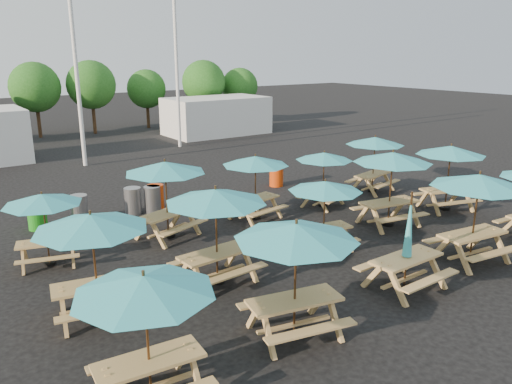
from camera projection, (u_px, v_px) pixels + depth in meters
ground at (283, 235)px, 16.06m from camera, size 120.00×120.00×0.00m
picnic_unit_0 at (144, 291)px, 7.93m from camera, size 2.55×2.55×2.31m
picnic_unit_1 at (91, 227)px, 10.55m from camera, size 2.88×2.88×2.42m
picnic_unit_2 at (43, 202)px, 13.35m from camera, size 2.58×2.58×2.05m
picnic_unit_3 at (296, 237)px, 9.81m from camera, size 2.99×2.99×2.48m
picnic_unit_4 at (216, 200)px, 12.19m from camera, size 2.69×2.69×2.50m
picnic_unit_5 at (165, 171)px, 15.30m from camera, size 3.17×3.17×2.48m
picnic_unit_6 at (407, 250)px, 12.18m from camera, size 1.97×1.73×2.50m
picnic_unit_7 at (325, 189)px, 14.38m from camera, size 2.51×2.51×2.13m
picnic_unit_8 at (255, 164)px, 17.10m from camera, size 2.67×2.67×2.28m
picnic_unit_9 at (479, 185)px, 13.46m from camera, size 2.90×2.90×2.54m
picnic_unit_10 at (393, 161)px, 16.39m from camera, size 2.99×2.99×2.55m
picnic_unit_11 at (324, 159)px, 18.61m from camera, size 2.71×2.71×2.10m
picnic_unit_13 at (451, 153)px, 18.11m from camera, size 3.09×3.09×2.44m
picnic_unit_14 at (375, 143)px, 20.54m from camera, size 2.81×2.81×2.35m
waste_bin_0 at (37, 215)px, 16.49m from camera, size 0.60×0.60×0.97m
waste_bin_1 at (79, 209)px, 17.14m from camera, size 0.60×0.60×0.97m
waste_bin_2 at (133, 201)px, 18.08m from camera, size 0.60×0.60×0.97m
waste_bin_3 at (153, 199)px, 18.26m from camera, size 0.60×0.60×0.97m
waste_bin_4 at (156, 198)px, 18.48m from camera, size 0.60×0.60×0.97m
waste_bin_5 at (276, 175)px, 21.84m from camera, size 0.60×0.60×0.97m
mast_0 at (74, 45)px, 24.30m from camera, size 0.20×0.20×12.00m
mast_1 at (176, 47)px, 29.50m from camera, size 0.20×0.20×12.00m
event_tent_1 at (217, 116)px, 35.63m from camera, size 7.00×4.00×2.60m
tree_3 at (35, 87)px, 33.54m from camera, size 3.36×3.36×5.09m
tree_4 at (91, 85)px, 35.21m from camera, size 3.41×3.41×5.17m
tree_5 at (146, 89)px, 38.08m from camera, size 2.94×2.94×4.45m
tree_6 at (204, 82)px, 38.80m from camera, size 3.38×3.38×5.13m
tree_7 at (240, 86)px, 40.84m from camera, size 2.95×2.95×4.48m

